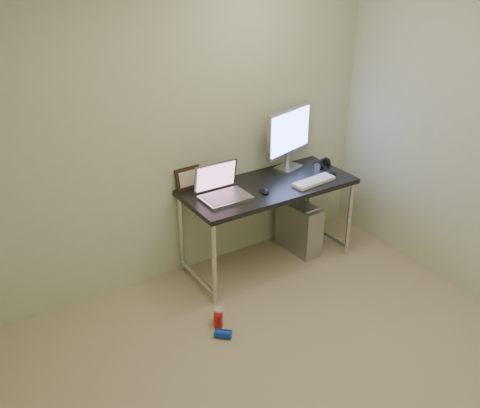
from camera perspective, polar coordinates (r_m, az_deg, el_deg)
floor at (r=3.58m, az=8.06°, el=-19.55°), size 3.50×3.50×0.00m
wall_back at (r=4.18m, az=-6.42°, el=7.96°), size 3.50×0.02×2.50m
desk at (r=4.44m, az=3.04°, el=1.06°), size 1.45×0.63×0.75m
tower_computer at (r=4.86m, az=6.30°, el=-2.46°), size 0.22×0.45×0.49m
cable_a at (r=4.92m, az=4.23°, el=0.25°), size 0.01×0.16×0.69m
cable_b at (r=4.96m, az=5.20°, el=0.20°), size 0.02×0.11×0.71m
can_red at (r=4.00m, az=-2.34°, el=-12.27°), size 0.08×0.08×0.12m
can_white at (r=4.03m, az=-2.24°, el=-11.85°), size 0.08×0.08×0.13m
can_blue at (r=3.93m, az=-1.81°, el=-13.65°), size 0.13×0.13×0.07m
laptop at (r=4.17m, az=-1.97°, el=1.58°), size 0.38×0.31×0.26m
monitor at (r=4.63m, az=5.27°, el=7.47°), size 0.56×0.23×0.54m
keyboard at (r=4.47m, az=7.87°, el=2.41°), size 0.40×0.17×0.02m
mouse_right at (r=4.66m, az=9.67°, el=3.38°), size 0.07×0.11×0.04m
mouse_left at (r=4.25m, az=2.60°, el=1.48°), size 0.10×0.13×0.04m
headphones at (r=4.80m, az=8.74°, el=4.23°), size 0.16×0.10×0.10m
picture_frame at (r=4.32m, az=-5.55°, el=2.78°), size 0.23×0.08×0.18m
webcam at (r=4.37m, az=-3.04°, el=3.21°), size 0.05×0.04×0.12m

